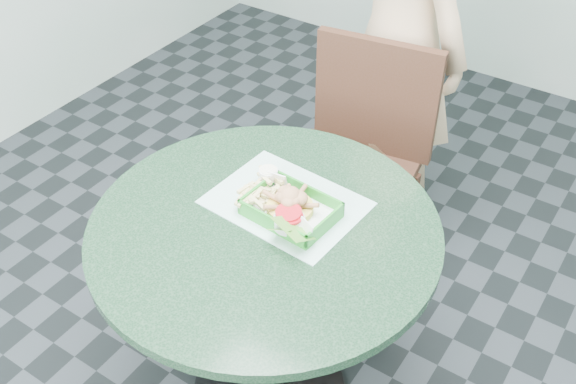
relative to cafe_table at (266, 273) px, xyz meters
The scene contains 9 objects.
cafe_table is the anchor object (origin of this frame).
dining_chair 0.75m from the cafe_table, 98.09° to the left, with size 0.47×0.47×0.93m.
diner_person 1.13m from the cafe_table, 96.63° to the left, with size 0.69×0.45×1.90m, color #DAB28A.
placemat 0.20m from the cafe_table, 91.08° to the left, with size 0.42×0.31×0.00m, color #A5D3CA.
food_basket 0.20m from the cafe_table, 61.93° to the left, with size 0.24×0.17×0.05m.
crab_sandwich 0.23m from the cafe_table, 64.67° to the left, with size 0.13×0.13×0.08m.
fries_pile 0.23m from the cafe_table, 131.91° to the left, with size 0.12×0.13×0.05m, color #D6C681, non-canonical shape.
sauce_ramekin 0.27m from the cafe_table, 124.50° to the left, with size 0.06×0.06×0.03m.
garnish_cup 0.23m from the cafe_table, 10.22° to the left, with size 0.13×0.12×0.05m.
Camera 1 is at (0.81, -1.10, 2.01)m, focal length 42.00 mm.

